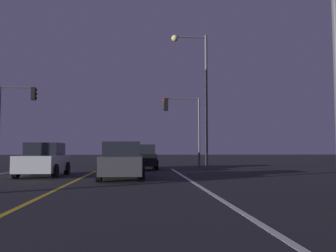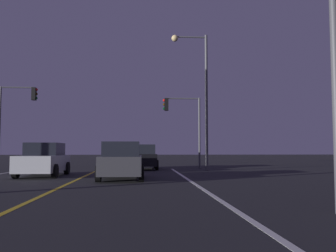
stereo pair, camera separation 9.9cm
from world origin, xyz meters
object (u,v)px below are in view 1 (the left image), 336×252
traffic_light_near_right (181,116)px  traffic_light_near_left (17,108)px  car_oncoming (44,160)px  car_ahead_far (143,157)px  street_lamp_right_far (199,85)px  car_lead_same_lane (122,161)px

traffic_light_near_right → traffic_light_near_left: traffic_light_near_left is taller
traffic_light_near_right → traffic_light_near_left: size_ratio=0.88×
traffic_light_near_right → car_oncoming: bearing=41.7°
car_ahead_far → street_lamp_right_far: size_ratio=0.48×
traffic_light_near_right → car_lead_same_lane: bearing=67.6°
car_oncoming → traffic_light_near_left: bearing=-151.4°
car_lead_same_lane → traffic_light_near_right: traffic_light_near_right is taller
car_oncoming → traffic_light_near_left: 8.67m
car_ahead_far → traffic_light_near_right: (2.79, 0.72, 2.99)m
street_lamp_right_far → traffic_light_near_left: bearing=-12.7°
car_oncoming → traffic_light_near_right: traffic_light_near_right is taller
traffic_light_near_right → street_lamp_right_far: size_ratio=0.58×
car_oncoming → street_lamp_right_far: street_lamp_right_far is taller
car_ahead_far → traffic_light_near_left: (-8.87, 0.72, 3.44)m
traffic_light_near_right → car_ahead_far: bearing=14.5°
traffic_light_near_left → car_oncoming: bearing=-61.4°
car_oncoming → traffic_light_near_right: 10.93m
traffic_light_near_left → car_ahead_far: bearing=-4.7°
traffic_light_near_right → street_lamp_right_far: bearing=106.2°
car_lead_same_lane → traffic_light_near_right: (3.78, 9.16, 2.99)m
car_oncoming → car_ahead_far: bearing=141.0°
car_oncoming → street_lamp_right_far: (8.67, 4.19, 4.76)m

